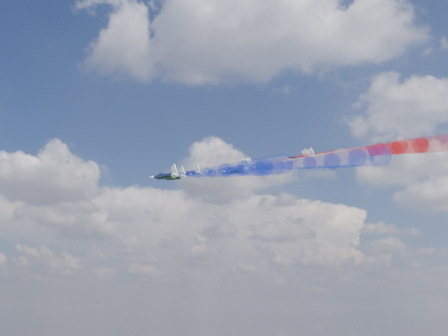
# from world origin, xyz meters

# --- Properties ---
(jet_lead) EXTENTS (14.86, 14.78, 6.72)m
(jet_lead) POSITION_xyz_m (-30.40, 18.12, 162.68)
(jet_lead) COLOR black
(trail_lead) EXTENTS (29.11, 26.21, 9.09)m
(trail_lead) POSITION_xyz_m (-13.40, 3.65, 159.80)
(trail_lead) COLOR white
(jet_inner_left) EXTENTS (14.86, 14.78, 6.72)m
(jet_inner_left) POSITION_xyz_m (-30.43, 2.74, 157.97)
(jet_inner_left) COLOR black
(trail_inner_left) EXTENTS (29.11, 26.21, 9.09)m
(trail_inner_left) POSITION_xyz_m (-13.43, -11.72, 155.09)
(trail_inner_left) COLOR #1828D4
(jet_inner_right) EXTENTS (14.86, 14.78, 6.72)m
(jet_inner_right) POSITION_xyz_m (-17.14, 17.44, 163.47)
(jet_inner_right) COLOR black
(trail_inner_right) EXTENTS (29.11, 26.21, 9.09)m
(trail_inner_right) POSITION_xyz_m (-0.14, 2.97, 160.59)
(trail_inner_right) COLOR red
(jet_outer_left) EXTENTS (14.86, 14.78, 6.72)m
(jet_outer_left) POSITION_xyz_m (-27.09, -14.96, 154.01)
(jet_outer_left) COLOR black
(trail_outer_left) EXTENTS (29.11, 26.21, 9.09)m
(trail_outer_left) POSITION_xyz_m (-10.09, -29.42, 151.14)
(trail_outer_left) COLOR #1828D4
(jet_center_third) EXTENTS (14.86, 14.78, 6.72)m
(jet_center_third) POSITION_xyz_m (-13.04, 3.32, 159.55)
(jet_center_third) COLOR black
(trail_center_third) EXTENTS (29.11, 26.21, 9.09)m
(trail_center_third) POSITION_xyz_m (3.96, -11.15, 156.67)
(trail_center_third) COLOR white
(jet_outer_right) EXTENTS (14.86, 14.78, 6.72)m
(jet_outer_right) POSITION_xyz_m (0.53, 15.87, 164.76)
(jet_outer_right) COLOR black
(trail_outer_right) EXTENTS (29.11, 26.21, 9.09)m
(trail_outer_right) POSITION_xyz_m (17.53, 1.40, 161.89)
(trail_outer_right) COLOR red
(jet_rear_left) EXTENTS (14.86, 14.78, 6.72)m
(jet_rear_left) POSITION_xyz_m (-10.42, -15.91, 154.24)
(jet_rear_left) COLOR black
(trail_rear_left) EXTENTS (29.11, 26.21, 9.09)m
(trail_rear_left) POSITION_xyz_m (6.58, -30.38, 151.36)
(trail_rear_left) COLOR #1828D4
(jet_rear_right) EXTENTS (14.86, 14.78, 6.72)m
(jet_rear_right) POSITION_xyz_m (2.77, 0.73, 160.57)
(jet_rear_right) COLOR black
(trail_rear_right) EXTENTS (29.11, 26.21, 9.09)m
(trail_rear_right) POSITION_xyz_m (19.77, -13.74, 157.70)
(trail_rear_right) COLOR red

